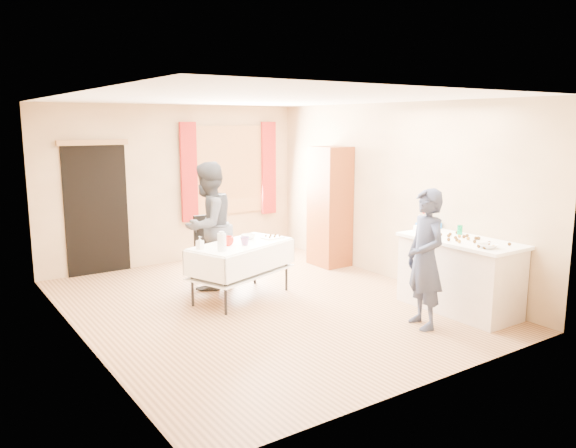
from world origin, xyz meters
TOP-DOWN VIEW (x-y plane):
  - floor at (0.00, 0.00)m, footprint 4.50×5.50m
  - ceiling at (0.00, 0.00)m, footprint 4.50×5.50m
  - wall_back at (0.00, 2.76)m, footprint 4.50×0.02m
  - wall_front at (0.00, -2.76)m, footprint 4.50×0.02m
  - wall_left at (-2.26, 0.00)m, footprint 0.02×5.50m
  - wall_right at (2.26, 0.00)m, footprint 0.02×5.50m
  - window_frame at (1.00, 2.72)m, footprint 1.32×0.06m
  - window_pane at (1.00, 2.71)m, footprint 1.20×0.02m
  - curtain_left at (0.22, 2.67)m, footprint 0.28×0.06m
  - curtain_right at (1.78, 2.67)m, footprint 0.28×0.06m
  - doorway at (-1.30, 2.73)m, footprint 0.95×0.04m
  - door_lintel at (-1.30, 2.70)m, footprint 1.05×0.06m
  - cabinet at (1.99, 1.14)m, footprint 0.50×0.60m
  - counter at (1.89, -1.57)m, footprint 0.72×1.51m
  - party_table at (-0.10, 0.38)m, footprint 1.58×1.17m
  - chair at (-0.09, 1.25)m, footprint 0.41×0.41m
  - girl at (1.10, -1.72)m, footprint 0.79×0.70m
  - woman at (-0.24, 1.06)m, footprint 1.41×1.38m
  - soda_can at (2.10, -1.38)m, footprint 0.09×0.09m
  - mixing_bowl at (1.72, -2.08)m, footprint 0.28×0.28m
  - foam_block at (1.84, -0.95)m, footprint 0.16×0.11m
  - blue_basket at (2.08, -0.88)m, footprint 0.30×0.21m
  - pitcher at (-0.52, 0.12)m, footprint 0.15×0.15m
  - cup_red at (-0.31, 0.35)m, footprint 0.29×0.29m
  - cup_rainbow at (-0.12, 0.25)m, footprint 0.19×0.19m
  - small_bowl at (0.12, 0.57)m, footprint 0.20×0.20m
  - pastry_tray at (0.42, 0.42)m, footprint 0.30×0.22m
  - bottle at (-0.70, 0.36)m, footprint 0.12×0.13m
  - cake_balls at (1.83, -1.65)m, footprint 0.51×1.01m

SIDE VIEW (x-z plane):
  - floor at x=0.00m, z-range -0.02..0.00m
  - chair at x=-0.09m, z-range -0.20..0.79m
  - party_table at x=-0.10m, z-range 0.07..0.82m
  - counter at x=1.89m, z-range 0.00..0.91m
  - pastry_tray at x=0.42m, z-range 0.75..0.77m
  - small_bowl at x=0.12m, z-range 0.75..0.81m
  - girl at x=1.10m, z-range 0.00..1.60m
  - cup_rainbow at x=-0.12m, z-range 0.75..0.86m
  - cup_red at x=-0.31m, z-range 0.75..0.87m
  - bottle at x=-0.70m, z-range 0.75..0.91m
  - pitcher at x=-0.52m, z-range 0.75..0.97m
  - woman at x=-0.24m, z-range 0.00..1.78m
  - cake_balls at x=1.83m, z-range 0.91..0.95m
  - mixing_bowl at x=1.72m, z-range 0.91..0.96m
  - foam_block at x=1.84m, z-range 0.91..0.99m
  - blue_basket at x=2.08m, z-range 0.91..0.99m
  - cabinet at x=1.99m, z-range 0.00..1.94m
  - soda_can at x=2.10m, z-range 0.91..1.03m
  - doorway at x=-1.30m, z-range 0.00..2.00m
  - wall_back at x=0.00m, z-range 0.00..2.60m
  - wall_front at x=0.00m, z-range 0.00..2.60m
  - wall_left at x=-2.26m, z-range 0.00..2.60m
  - wall_right at x=2.26m, z-range 0.00..2.60m
  - window_frame at x=1.00m, z-range 0.74..2.26m
  - window_pane at x=1.00m, z-range 0.80..2.20m
  - curtain_left at x=0.22m, z-range 0.67..2.33m
  - curtain_right at x=1.78m, z-range 0.67..2.33m
  - door_lintel at x=-1.30m, z-range 1.98..2.06m
  - ceiling at x=0.00m, z-range 2.60..2.62m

